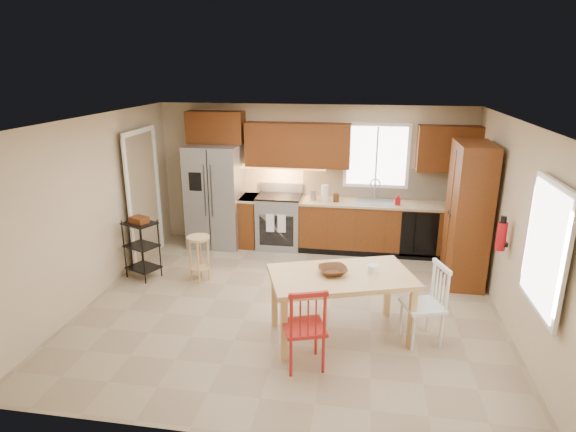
# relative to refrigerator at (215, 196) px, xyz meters

# --- Properties ---
(floor) EXTENTS (5.50, 5.50, 0.00)m
(floor) POSITION_rel_refrigerator_xyz_m (1.70, -2.12, -0.91)
(floor) COLOR tan
(floor) RESTS_ON ground
(ceiling) EXTENTS (5.50, 5.00, 0.02)m
(ceiling) POSITION_rel_refrigerator_xyz_m (1.70, -2.12, 1.59)
(ceiling) COLOR silver
(ceiling) RESTS_ON ground
(wall_back) EXTENTS (5.50, 0.02, 2.50)m
(wall_back) POSITION_rel_refrigerator_xyz_m (1.70, 0.38, 0.34)
(wall_back) COLOR #CCB793
(wall_back) RESTS_ON ground
(wall_front) EXTENTS (5.50, 0.02, 2.50)m
(wall_front) POSITION_rel_refrigerator_xyz_m (1.70, -4.62, 0.34)
(wall_front) COLOR #CCB793
(wall_front) RESTS_ON ground
(wall_left) EXTENTS (0.02, 5.00, 2.50)m
(wall_left) POSITION_rel_refrigerator_xyz_m (-1.05, -2.12, 0.34)
(wall_left) COLOR #CCB793
(wall_left) RESTS_ON ground
(wall_right) EXTENTS (0.02, 5.00, 2.50)m
(wall_right) POSITION_rel_refrigerator_xyz_m (4.45, -2.12, 0.34)
(wall_right) COLOR #CCB793
(wall_right) RESTS_ON ground
(refrigerator) EXTENTS (0.92, 0.75, 1.82)m
(refrigerator) POSITION_rel_refrigerator_xyz_m (0.00, 0.00, 0.00)
(refrigerator) COLOR gray
(refrigerator) RESTS_ON floor
(range_stove) EXTENTS (0.76, 0.63, 0.92)m
(range_stove) POSITION_rel_refrigerator_xyz_m (1.15, 0.06, -0.45)
(range_stove) COLOR gray
(range_stove) RESTS_ON floor
(base_cabinet_narrow) EXTENTS (0.30, 0.60, 0.90)m
(base_cabinet_narrow) POSITION_rel_refrigerator_xyz_m (0.60, 0.08, -0.46)
(base_cabinet_narrow) COLOR brown
(base_cabinet_narrow) RESTS_ON floor
(base_cabinet_run) EXTENTS (2.92, 0.60, 0.90)m
(base_cabinet_run) POSITION_rel_refrigerator_xyz_m (2.99, 0.08, -0.46)
(base_cabinet_run) COLOR brown
(base_cabinet_run) RESTS_ON floor
(dishwasher) EXTENTS (0.60, 0.02, 0.78)m
(dishwasher) POSITION_rel_refrigerator_xyz_m (3.55, -0.22, -0.46)
(dishwasher) COLOR black
(dishwasher) RESTS_ON floor
(backsplash) EXTENTS (2.92, 0.03, 0.55)m
(backsplash) POSITION_rel_refrigerator_xyz_m (2.99, 0.36, 0.27)
(backsplash) COLOR beige
(backsplash) RESTS_ON wall_back
(upper_over_fridge) EXTENTS (1.00, 0.35, 0.55)m
(upper_over_fridge) POSITION_rel_refrigerator_xyz_m (0.00, 0.20, 1.19)
(upper_over_fridge) COLOR #622E10
(upper_over_fridge) RESTS_ON wall_back
(upper_left_block) EXTENTS (1.80, 0.35, 0.75)m
(upper_left_block) POSITION_rel_refrigerator_xyz_m (1.45, 0.20, 0.92)
(upper_left_block) COLOR #622E10
(upper_left_block) RESTS_ON wall_back
(upper_right_block) EXTENTS (1.00, 0.35, 0.75)m
(upper_right_block) POSITION_rel_refrigerator_xyz_m (3.95, 0.20, 0.92)
(upper_right_block) COLOR #622E10
(upper_right_block) RESTS_ON wall_back
(window_back) EXTENTS (1.12, 0.04, 1.12)m
(window_back) POSITION_rel_refrigerator_xyz_m (2.80, 0.35, 0.74)
(window_back) COLOR white
(window_back) RESTS_ON wall_back
(sink) EXTENTS (0.62, 0.46, 0.16)m
(sink) POSITION_rel_refrigerator_xyz_m (2.80, 0.08, -0.05)
(sink) COLOR gray
(sink) RESTS_ON base_cabinet_run
(undercab_glow) EXTENTS (1.60, 0.30, 0.01)m
(undercab_glow) POSITION_rel_refrigerator_xyz_m (1.15, 0.17, 0.52)
(undercab_glow) COLOR #FFBF66
(undercab_glow) RESTS_ON wall_back
(soap_bottle) EXTENTS (0.09, 0.09, 0.19)m
(soap_bottle) POSITION_rel_refrigerator_xyz_m (3.18, -0.02, 0.09)
(soap_bottle) COLOR #AB0B13
(soap_bottle) RESTS_ON base_cabinet_run
(paper_towel) EXTENTS (0.12, 0.12, 0.28)m
(paper_towel) POSITION_rel_refrigerator_xyz_m (1.95, 0.03, 0.13)
(paper_towel) COLOR white
(paper_towel) RESTS_ON base_cabinet_run
(canister_steel) EXTENTS (0.11, 0.11, 0.18)m
(canister_steel) POSITION_rel_refrigerator_xyz_m (1.75, 0.03, 0.08)
(canister_steel) COLOR gray
(canister_steel) RESTS_ON base_cabinet_run
(canister_wood) EXTENTS (0.10, 0.10, 0.14)m
(canister_wood) POSITION_rel_refrigerator_xyz_m (2.15, -0.00, 0.06)
(canister_wood) COLOR #4E2B14
(canister_wood) RESTS_ON base_cabinet_run
(pantry) EXTENTS (0.50, 0.95, 2.10)m
(pantry) POSITION_rel_refrigerator_xyz_m (4.13, -0.93, 0.14)
(pantry) COLOR brown
(pantry) RESTS_ON floor
(fire_extinguisher) EXTENTS (0.12, 0.12, 0.36)m
(fire_extinguisher) POSITION_rel_refrigerator_xyz_m (4.33, -1.98, 0.19)
(fire_extinguisher) COLOR #AB0B13
(fire_extinguisher) RESTS_ON wall_right
(window_right) EXTENTS (0.04, 1.02, 1.32)m
(window_right) POSITION_rel_refrigerator_xyz_m (4.38, -3.27, 0.54)
(window_right) COLOR white
(window_right) RESTS_ON wall_right
(doorway) EXTENTS (0.04, 0.95, 2.10)m
(doorway) POSITION_rel_refrigerator_xyz_m (-0.97, -0.82, 0.14)
(doorway) COLOR #8C7A59
(doorway) RESTS_ON wall_left
(dining_table) EXTENTS (1.85, 1.40, 0.80)m
(dining_table) POSITION_rel_refrigerator_xyz_m (2.40, -2.80, -0.51)
(dining_table) COLOR #DCB26E
(dining_table) RESTS_ON floor
(chair_red) EXTENTS (0.57, 0.57, 0.96)m
(chair_red) POSITION_rel_refrigerator_xyz_m (2.05, -3.45, -0.43)
(chair_red) COLOR #B11F1B
(chair_red) RESTS_ON floor
(chair_white) EXTENTS (0.57, 0.57, 0.96)m
(chair_white) POSITION_rel_refrigerator_xyz_m (3.35, -2.75, -0.43)
(chair_white) COLOR white
(chair_white) RESTS_ON floor
(table_bowl) EXTENTS (0.42, 0.42, 0.08)m
(table_bowl) POSITION_rel_refrigerator_xyz_m (2.30, -2.80, -0.10)
(table_bowl) COLOR #4E2B14
(table_bowl) RESTS_ON dining_table
(table_jar) EXTENTS (0.16, 0.16, 0.15)m
(table_jar) POSITION_rel_refrigerator_xyz_m (2.76, -2.70, -0.07)
(table_jar) COLOR white
(table_jar) RESTS_ON dining_table
(bar_stool) EXTENTS (0.41, 0.41, 0.71)m
(bar_stool) POSITION_rel_refrigerator_xyz_m (0.21, -1.55, -0.56)
(bar_stool) COLOR #DCB26E
(bar_stool) RESTS_ON floor
(utility_cart) EXTENTS (0.57, 0.51, 0.92)m
(utility_cart) POSITION_rel_refrigerator_xyz_m (-0.69, -1.57, -0.45)
(utility_cart) COLOR black
(utility_cart) RESTS_ON floor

